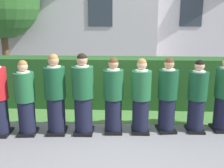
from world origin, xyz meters
TOP-DOWN VIEW (x-y plane):
  - ground_plane at (0.00, 0.00)m, footprint 60.00×60.00m
  - student_front_row_1 at (-1.76, -0.16)m, footprint 0.40×0.47m
  - student_front_row_2 at (-1.16, -0.07)m, footprint 0.43×0.54m
  - student_front_row_3 at (-0.59, -0.05)m, footprint 0.44×0.49m
  - student_front_row_4 at (0.03, 0.03)m, footprint 0.41×0.47m
  - student_front_row_5 at (0.60, 0.05)m, footprint 0.41×0.50m
  - student_front_row_6 at (1.15, 0.13)m, footprint 0.43×0.53m
  - student_front_row_7 at (1.77, 0.15)m, footprint 0.40×0.49m
  - student_front_row_8 at (2.35, 0.23)m, footprint 0.42×0.52m
  - hedge at (0.00, 1.67)m, footprint 12.85×0.70m
  - school_building_annex at (4.36, 7.58)m, footprint 6.68×3.25m
  - oak_tree_left at (-4.13, 4.33)m, footprint 2.71×2.71m
  - lawn_strip at (0.00, 0.87)m, footprint 12.85×0.90m

SIDE VIEW (x-z plane):
  - ground_plane at x=0.00m, z-range 0.00..0.00m
  - lawn_strip at x=0.00m, z-range 0.00..0.01m
  - hedge at x=0.00m, z-range 0.00..1.33m
  - student_front_row_7 at x=1.77m, z-range -0.04..1.50m
  - student_front_row_1 at x=-1.76m, z-range -0.04..1.51m
  - student_front_row_5 at x=0.60m, z-range -0.04..1.53m
  - student_front_row_6 at x=1.15m, z-range -0.04..1.54m
  - student_front_row_4 at x=0.03m, z-range -0.04..1.55m
  - student_front_row_8 at x=2.35m, z-range -0.04..1.58m
  - student_front_row_2 at x=-1.16m, z-range -0.04..1.63m
  - student_front_row_3 at x=-0.59m, z-range -0.04..1.64m
  - oak_tree_left at x=-4.13m, z-range 0.80..5.12m
  - school_building_annex at x=4.36m, z-range 0.08..6.07m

